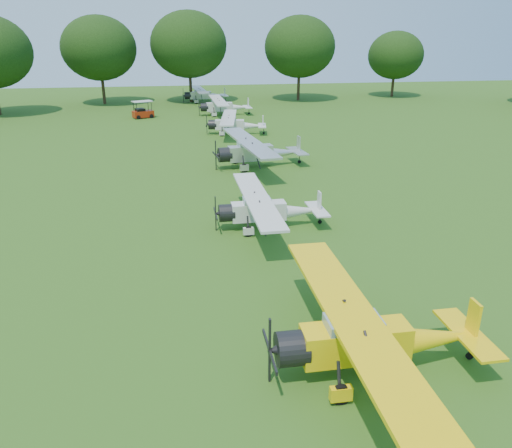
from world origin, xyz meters
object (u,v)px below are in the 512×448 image
Objects in this scene: aircraft_3 at (267,208)px; aircraft_5 at (234,123)px; golf_cart at (142,112)px; aircraft_4 at (257,150)px; aircraft_6 at (223,105)px; aircraft_2 at (372,335)px; aircraft_7 at (204,94)px.

aircraft_5 is (1.25, 26.42, 0.01)m from aircraft_3.
golf_cart is (-8.78, 38.15, -0.46)m from aircraft_3.
aircraft_4 is 25.82m from aircraft_6.
aircraft_2 reaches higher than aircraft_3.
aircraft_5 is 0.94× the size of aircraft_6.
aircraft_7 is 3.87× the size of golf_cart.
aircraft_5 is 15.44m from golf_cart.
aircraft_3 is at bearing -104.15° from aircraft_4.
aircraft_2 is 1.14× the size of aircraft_5.
aircraft_7 is at bearing 91.01° from aircraft_2.
aircraft_6 is 10.10m from golf_cart.
aircraft_6 is at bearing 87.25° from aircraft_3.
aircraft_3 is 0.84× the size of aircraft_4.
aircraft_4 is (0.45, 25.83, 0.03)m from aircraft_2.
golf_cart reaches higher than aircraft_5.
aircraft_6 is at bearing -18.57° from golf_cart.
aircraft_3 is 51.13m from aircraft_7.
aircraft_5 is at bearing -91.77° from aircraft_6.
aircraft_7 is (-0.47, 51.12, 0.08)m from aircraft_3.
aircraft_5 is at bearing -71.76° from golf_cart.
aircraft_3 is at bearing -93.99° from aircraft_7.
aircraft_7 reaches higher than aircraft_5.
golf_cart reaches higher than aircraft_3.
aircraft_5 is 24.77m from aircraft_7.
aircraft_5 is 3.65× the size of golf_cart.
aircraft_7 reaches higher than aircraft_3.
aircraft_5 is (-0.27, 13.43, -0.20)m from aircraft_4.
aircraft_2 is 51.94m from golf_cart.
aircraft_5 is at bearing 83.71° from aircraft_4.
aircraft_4 is at bearing -80.45° from aircraft_5.
aircraft_4 is at bearing -90.00° from golf_cart.
aircraft_2 is 12.89m from aircraft_3.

